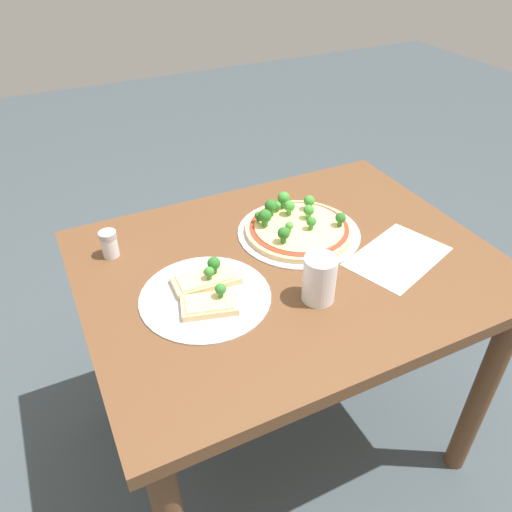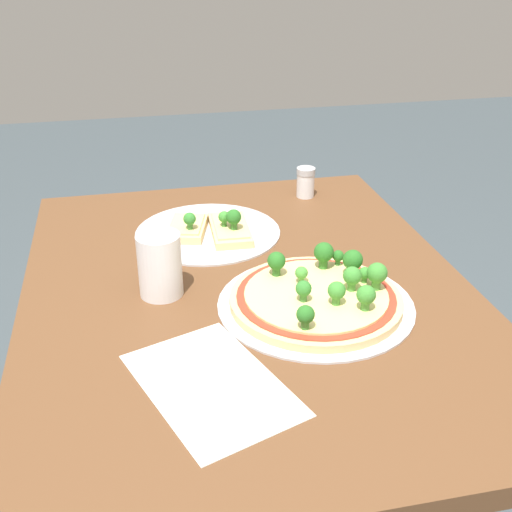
# 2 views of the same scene
# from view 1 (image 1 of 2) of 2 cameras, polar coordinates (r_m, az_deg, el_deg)

# --- Properties ---
(ground_plane) EXTENTS (8.00, 8.00, 0.00)m
(ground_plane) POSITION_cam_1_polar(r_m,az_deg,el_deg) (1.79, 2.84, -19.51)
(ground_plane) COLOR #3D474C
(dining_table) EXTENTS (1.02, 0.79, 0.73)m
(dining_table) POSITION_cam_1_polar(r_m,az_deg,el_deg) (1.32, 3.63, -4.41)
(dining_table) COLOR brown
(dining_table) RESTS_ON ground_plane
(pizza_tray_whole) EXTENTS (0.33, 0.33, 0.07)m
(pizza_tray_whole) POSITION_cam_1_polar(r_m,az_deg,el_deg) (1.35, 4.76, 3.32)
(pizza_tray_whole) COLOR silver
(pizza_tray_whole) RESTS_ON dining_table
(pizza_tray_slice) EXTENTS (0.30, 0.30, 0.07)m
(pizza_tray_slice) POSITION_cam_1_polar(r_m,az_deg,el_deg) (1.15, -5.62, -4.07)
(pizza_tray_slice) COLOR silver
(pizza_tray_slice) RESTS_ON dining_table
(drinking_cup) EXTENTS (0.08, 0.08, 0.11)m
(drinking_cup) POSITION_cam_1_polar(r_m,az_deg,el_deg) (1.12, 7.26, -2.62)
(drinking_cup) COLOR white
(drinking_cup) RESTS_ON dining_table
(condiment_shaker) EXTENTS (0.04, 0.04, 0.07)m
(condiment_shaker) POSITION_cam_1_polar(r_m,az_deg,el_deg) (1.30, -16.42, 1.35)
(condiment_shaker) COLOR silver
(condiment_shaker) RESTS_ON dining_table
(paper_menu) EXTENTS (0.30, 0.25, 0.00)m
(paper_menu) POSITION_cam_1_polar(r_m,az_deg,el_deg) (1.32, 15.90, -0.05)
(paper_menu) COLOR silver
(paper_menu) RESTS_ON dining_table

